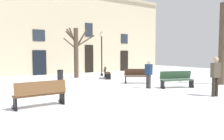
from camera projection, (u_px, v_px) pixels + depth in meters
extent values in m
plane|color=white|center=(131.00, 87.00, 12.26)|extent=(36.69, 36.69, 0.00)
cube|color=beige|center=(66.00, 31.00, 20.54)|extent=(22.93, 0.40, 8.08)
cube|color=black|center=(40.00, 63.00, 19.20)|extent=(1.19, 0.08, 2.21)
cube|color=#262D38|center=(39.00, 35.00, 19.02)|extent=(1.07, 0.06, 1.01)
cube|color=black|center=(89.00, 59.00, 21.81)|extent=(0.91, 0.08, 2.79)
cube|color=#262D38|center=(89.00, 30.00, 21.60)|extent=(0.82, 0.06, 1.37)
cube|color=black|center=(124.00, 61.00, 24.18)|extent=(1.01, 0.08, 2.25)
cube|color=#262D38|center=(124.00, 39.00, 24.00)|extent=(0.91, 0.06, 1.04)
cylinder|color=#4C3D2D|center=(222.00, 44.00, 13.10)|extent=(0.39, 0.39, 4.95)
cylinder|color=#4C3D2D|center=(76.00, 53.00, 16.97)|extent=(0.36, 0.36, 3.89)
cylinder|color=#4C3D2D|center=(71.00, 36.00, 17.11)|extent=(0.63, 1.00, 0.94)
cylinder|color=#4C3D2D|center=(81.00, 39.00, 17.35)|extent=(1.23, 0.56, 1.57)
cylinder|color=#4C3D2D|center=(71.00, 36.00, 16.81)|extent=(0.78, 0.42, 1.11)
cylinder|color=#4C3D2D|center=(81.00, 39.00, 16.92)|extent=(0.84, 0.52, 1.29)
cylinder|color=#4C3D2D|center=(70.00, 44.00, 16.88)|extent=(0.93, 0.57, 0.89)
cylinder|color=#4C3D2D|center=(85.00, 41.00, 16.92)|extent=(1.34, 0.85, 1.00)
cylinder|color=#4C3D2D|center=(73.00, 37.00, 17.22)|extent=(0.30, 1.05, 1.53)
cylinder|color=black|center=(102.00, 56.00, 18.38)|extent=(0.10, 0.10, 3.36)
cylinder|color=black|center=(102.00, 75.00, 18.49)|extent=(0.22, 0.22, 0.20)
cube|color=beige|center=(102.00, 34.00, 18.24)|extent=(0.24, 0.24, 0.36)
cone|color=black|center=(102.00, 32.00, 18.23)|extent=(0.30, 0.30, 0.14)
cylinder|color=black|center=(60.00, 76.00, 14.41)|extent=(0.39, 0.39, 0.79)
torus|color=black|center=(60.00, 70.00, 14.38)|extent=(0.42, 0.42, 0.04)
cube|color=#3D2819|center=(137.00, 76.00, 13.71)|extent=(1.57, 1.18, 0.05)
cube|color=#3D2819|center=(137.00, 72.00, 13.89)|extent=(1.40, 0.89, 0.42)
cube|color=black|center=(126.00, 80.00, 13.71)|extent=(0.25, 0.36, 0.46)
torus|color=black|center=(126.00, 83.00, 13.56)|extent=(0.16, 0.11, 0.17)
cube|color=black|center=(148.00, 80.00, 13.75)|extent=(0.25, 0.36, 0.46)
torus|color=black|center=(149.00, 82.00, 13.60)|extent=(0.16, 0.11, 0.17)
cube|color=brown|center=(40.00, 94.00, 7.62)|extent=(1.78, 0.51, 0.05)
cube|color=brown|center=(41.00, 88.00, 7.45)|extent=(1.77, 0.21, 0.45)
cube|color=black|center=(62.00, 98.00, 8.11)|extent=(0.08, 0.38, 0.45)
torus|color=black|center=(60.00, 101.00, 8.25)|extent=(0.17, 0.04, 0.17)
cube|color=black|center=(15.00, 104.00, 7.16)|extent=(0.08, 0.38, 0.45)
torus|color=black|center=(14.00, 107.00, 7.30)|extent=(0.17, 0.04, 0.17)
cube|color=#3D2819|center=(107.00, 73.00, 16.55)|extent=(1.08, 1.60, 0.05)
cube|color=#3D2819|center=(105.00, 70.00, 16.52)|extent=(0.82, 1.47, 0.40)
cube|color=black|center=(108.00, 77.00, 15.85)|extent=(0.37, 0.22, 0.43)
torus|color=black|center=(110.00, 78.00, 15.87)|extent=(0.10, 0.17, 0.17)
cube|color=black|center=(107.00, 75.00, 17.29)|extent=(0.37, 0.22, 0.43)
torus|color=black|center=(109.00, 76.00, 17.32)|extent=(0.10, 0.17, 0.17)
cube|color=#2D4C33|center=(177.00, 80.00, 11.89)|extent=(1.90, 1.05, 0.05)
cube|color=#2D4C33|center=(175.00, 75.00, 12.06)|extent=(1.78, 0.75, 0.44)
cube|color=black|center=(162.00, 84.00, 11.72)|extent=(0.19, 0.38, 0.44)
torus|color=black|center=(164.00, 87.00, 11.57)|extent=(0.17, 0.09, 0.17)
cube|color=black|center=(191.00, 84.00, 12.09)|extent=(0.19, 0.38, 0.44)
torus|color=black|center=(193.00, 86.00, 11.94)|extent=(0.17, 0.09, 0.17)
cylinder|color=#2D271E|center=(213.00, 87.00, 9.48)|extent=(0.14, 0.14, 0.84)
cylinder|color=#2D271E|center=(217.00, 87.00, 9.54)|extent=(0.14, 0.14, 0.84)
cube|color=#4C4233|center=(216.00, 70.00, 9.46)|extent=(0.42, 0.30, 0.65)
sphere|color=tan|center=(216.00, 59.00, 9.42)|extent=(0.23, 0.23, 0.23)
cylinder|color=#403D3A|center=(147.00, 81.00, 11.83)|extent=(0.14, 0.14, 0.75)
cylinder|color=#403D3A|center=(150.00, 82.00, 11.69)|extent=(0.14, 0.14, 0.75)
cube|color=navy|center=(149.00, 69.00, 11.71)|extent=(0.23, 0.39, 0.58)
sphere|color=beige|center=(149.00, 62.00, 11.68)|extent=(0.21, 0.21, 0.21)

